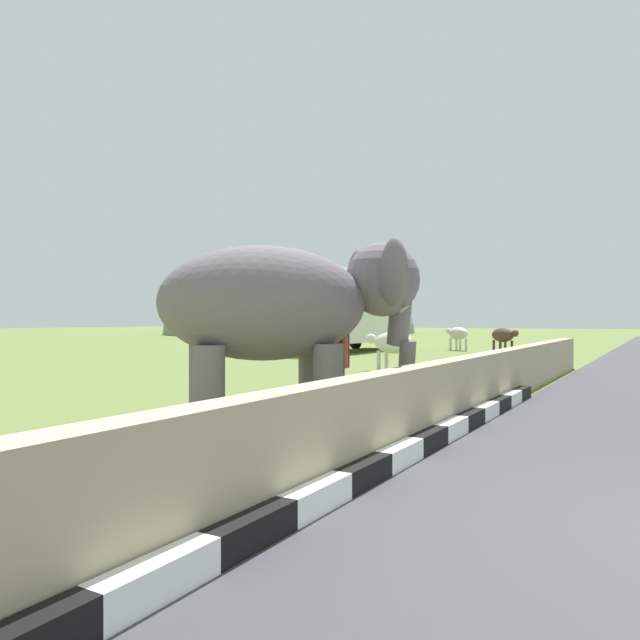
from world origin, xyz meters
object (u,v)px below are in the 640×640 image
(cow_mid, at_px, (458,334))
(cow_far, at_px, (503,336))
(elephant, at_px, (289,306))
(bus_white, at_px, (349,310))
(person_handler, at_px, (337,361))
(cow_near, at_px, (392,344))

(cow_mid, height_order, cow_far, same)
(elephant, height_order, bus_white, bus_white)
(bus_white, xyz_separation_m, cow_mid, (3.96, -4.35, -1.21))
(elephant, relative_size, person_handler, 2.33)
(person_handler, bearing_deg, elephant, 171.82)
(bus_white, relative_size, cow_mid, 5.33)
(cow_mid, xyz_separation_m, cow_far, (-2.36, -2.89, 0.00))
(bus_white, distance_m, cow_far, 7.51)
(elephant, xyz_separation_m, cow_far, (20.79, 1.68, -0.94))
(person_handler, bearing_deg, cow_far, 5.41)
(person_handler, xyz_separation_m, cow_far, (19.58, 1.85, -0.06))
(bus_white, bearing_deg, elephant, -155.07)
(bus_white, distance_m, cow_mid, 6.00)
(person_handler, relative_size, cow_near, 0.86)
(elephant, xyz_separation_m, cow_mid, (23.15, 4.57, -0.94))
(bus_white, bearing_deg, person_handler, -153.18)
(elephant, bearing_deg, cow_near, 14.24)
(cow_near, height_order, cow_far, same)
(bus_white, xyz_separation_m, cow_far, (1.59, -7.24, -1.21))
(bus_white, bearing_deg, cow_near, -146.10)
(elephant, xyz_separation_m, cow_near, (9.51, 2.41, -0.94))
(elephant, height_order, cow_far, elephant)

